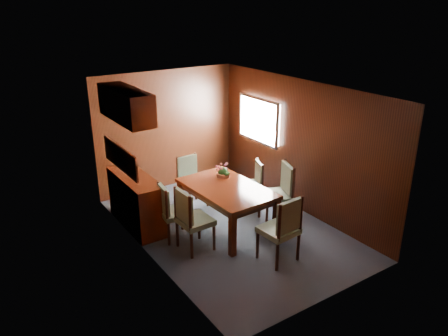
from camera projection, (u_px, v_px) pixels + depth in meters
ground at (230, 228)px, 7.47m from camera, size 4.50×4.50×0.00m
room_shell at (214, 133)px, 7.08m from camera, size 3.06×4.52×2.41m
sideboard at (137, 201)px, 7.44m from camera, size 0.48×1.40×0.90m
dining_table at (227, 193)px, 7.26m from camera, size 1.09×1.68×0.77m
chair_left_near at (191, 217)px, 6.63m from camera, size 0.49×0.51×1.04m
chair_left_far at (171, 209)px, 6.98m from camera, size 0.49×0.51×0.95m
chair_right_near at (280, 190)px, 7.49m from camera, size 0.64×0.66×1.08m
chair_right_far at (254, 181)px, 8.19m from camera, size 0.51×0.52×0.86m
chair_head at (283, 226)px, 6.32m from camera, size 0.54×0.52×1.06m
chair_foot at (190, 178)px, 8.16m from camera, size 0.49×0.47×0.97m
flower_centerpiece at (223, 170)px, 7.58m from camera, size 0.25×0.25×0.25m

